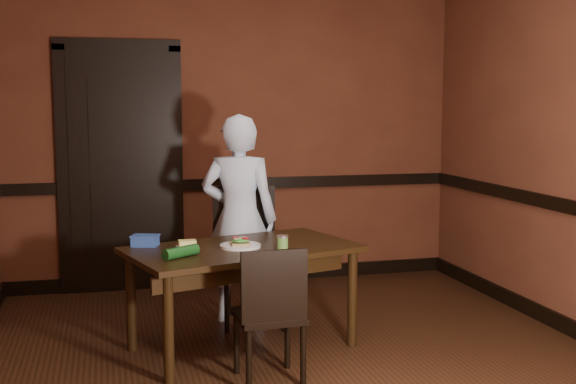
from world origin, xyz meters
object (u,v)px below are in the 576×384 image
chair_far (255,257)px  chair_near (269,313)px  cheese_saucer (187,244)px  food_tub (145,240)px  sandwich_plate (240,244)px  dining_table (243,298)px  person (239,219)px  sauce_jar (282,242)px

chair_far → chair_near: bearing=-86.4°
cheese_saucer → food_tub: bearing=157.6°
chair_near → cheese_saucer: 0.82m
sandwich_plate → cheese_saucer: (-0.33, 0.09, -0.00)m
dining_table → person: 0.75m
chair_far → sandwich_plate: bearing=-100.2°
sauce_jar → food_tub: (-0.85, 0.31, -0.01)m
chair_near → sauce_jar: size_ratio=9.16×
dining_table → chair_far: size_ratio=1.46×
chair_near → sauce_jar: bearing=-115.4°
person → cheese_saucer: size_ratio=10.29×
sauce_jar → food_tub: 0.91m
person → sandwich_plate: size_ratio=5.78×
dining_table → sandwich_plate: bearing=-150.6°
food_tub → sandwich_plate: bearing=1.1°
cheese_saucer → chair_near: bearing=-59.2°
cheese_saucer → dining_table: bearing=-11.1°
person → sauce_jar: (0.14, -0.75, -0.04)m
chair_far → chair_near: chair_far is taller
cheese_saucer → sauce_jar: bearing=-19.3°
chair_near → sauce_jar: (0.19, 0.45, 0.32)m
sauce_jar → cheese_saucer: sauce_jar is taller
food_tub → person: bearing=50.8°
cheese_saucer → food_tub: (-0.26, 0.11, 0.02)m
chair_near → cheese_saucer: bearing=-61.5°
chair_far → chair_near: 1.11m
dining_table → sauce_jar: bearing=-46.4°
chair_near → cheese_saucer: (-0.39, 0.66, 0.30)m
person → food_tub: size_ratio=7.57×
food_tub → sauce_jar: bearing=-1.0°
sauce_jar → person: bearing=101.0°
dining_table → chair_near: size_ratio=1.80×
dining_table → chair_near: chair_near is taller
dining_table → sandwich_plate: sandwich_plate is taller
cheese_saucer → food_tub: size_ratio=0.74×
chair_far → dining_table: bearing=-99.2°
dining_table → person: person is taller
sauce_jar → chair_far: bearing=94.2°
sandwich_plate → food_tub: size_ratio=1.31×
person → sauce_jar: size_ratio=17.38×
sandwich_plate → sauce_jar: size_ratio=3.01×
chair_near → sandwich_plate: (-0.06, 0.57, 0.30)m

